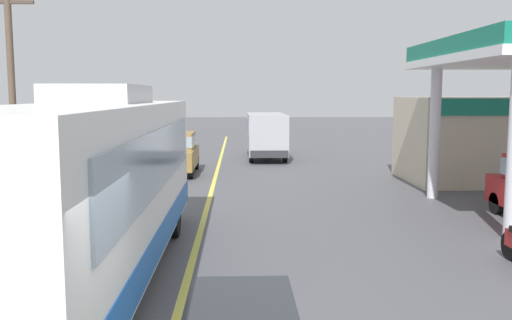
# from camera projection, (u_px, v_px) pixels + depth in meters

# --- Properties ---
(ground) EXTENTS (120.00, 120.00, 0.00)m
(ground) POSITION_uv_depth(u_px,v_px,m) (218.00, 169.00, 26.03)
(ground) COLOR #4C4C51
(lane_divider_stripe) EXTENTS (0.16, 50.00, 0.01)m
(lane_divider_stripe) POSITION_uv_depth(u_px,v_px,m) (213.00, 186.00, 21.07)
(lane_divider_stripe) COLOR #D8CC4C
(lane_divider_stripe) RESTS_ON ground
(coach_bus_main) EXTENTS (2.60, 11.04, 3.69)m
(coach_bus_main) POSITION_uv_depth(u_px,v_px,m) (91.00, 192.00, 10.06)
(coach_bus_main) COLOR white
(coach_bus_main) RESTS_ON ground
(minibus_opposing_lane) EXTENTS (2.04, 6.13, 2.44)m
(minibus_opposing_lane) POSITION_uv_depth(u_px,v_px,m) (266.00, 132.00, 30.24)
(minibus_opposing_lane) COLOR #A5A5AD
(minibus_opposing_lane) RESTS_ON ground
(car_trailing_behind_bus) EXTENTS (1.70, 4.20, 1.82)m
(car_trailing_behind_bus) POSITION_uv_depth(u_px,v_px,m) (177.00, 151.00, 24.36)
(car_trailing_behind_bus) COLOR olive
(car_trailing_behind_bus) RESTS_ON ground
(utility_pole_roadside) EXTENTS (1.80, 0.24, 7.28)m
(utility_pole_roadside) POSITION_uv_depth(u_px,v_px,m) (12.00, 86.00, 19.26)
(utility_pole_roadside) COLOR brown
(utility_pole_roadside) RESTS_ON ground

